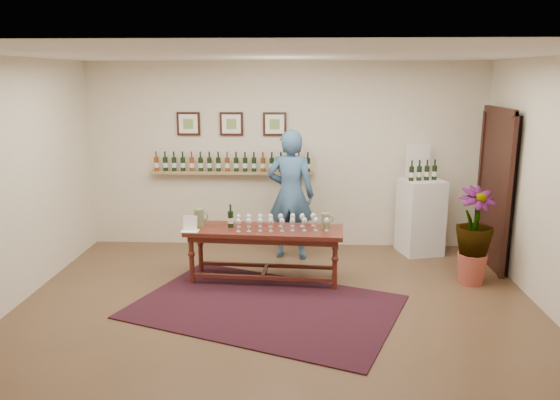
{
  "coord_description": "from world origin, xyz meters",
  "views": [
    {
      "loc": [
        0.28,
        -5.71,
        2.59
      ],
      "look_at": [
        0.0,
        0.8,
        1.1
      ],
      "focal_mm": 35.0,
      "sensor_mm": 36.0,
      "label": 1
    }
  ],
  "objects_px": {
    "tasting_table": "(265,236)",
    "potted_plant": "(474,236)",
    "display_pedestal": "(420,217)",
    "person": "(291,195)"
  },
  "relations": [
    {
      "from": "tasting_table",
      "to": "potted_plant",
      "type": "bearing_deg",
      "value": 4.16
    },
    {
      "from": "person",
      "to": "display_pedestal",
      "type": "bearing_deg",
      "value": -161.5
    },
    {
      "from": "person",
      "to": "tasting_table",
      "type": "bearing_deg",
      "value": 81.95
    },
    {
      "from": "display_pedestal",
      "to": "person",
      "type": "xyz_separation_m",
      "value": [
        -1.91,
        -0.29,
        0.38
      ]
    },
    {
      "from": "display_pedestal",
      "to": "potted_plant",
      "type": "height_order",
      "value": "display_pedestal"
    },
    {
      "from": "potted_plant",
      "to": "display_pedestal",
      "type": "bearing_deg",
      "value": 108.36
    },
    {
      "from": "potted_plant",
      "to": "person",
      "type": "relative_size",
      "value": 0.58
    },
    {
      "from": "potted_plant",
      "to": "person",
      "type": "bearing_deg",
      "value": 158.08
    },
    {
      "from": "tasting_table",
      "to": "potted_plant",
      "type": "height_order",
      "value": "potted_plant"
    },
    {
      "from": "tasting_table",
      "to": "display_pedestal",
      "type": "bearing_deg",
      "value": 33.01
    }
  ]
}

